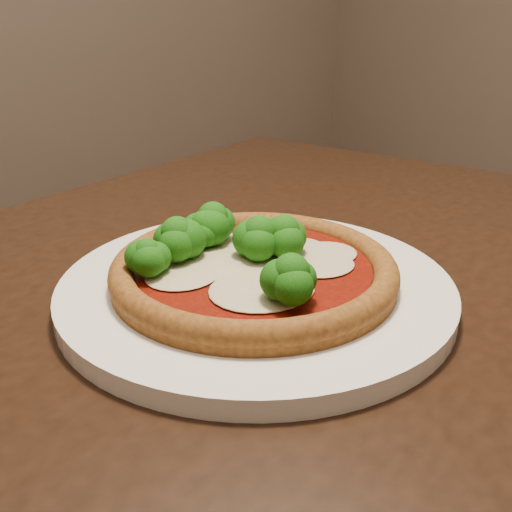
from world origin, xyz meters
TOP-DOWN VIEW (x-y plane):
  - dining_table at (-0.07, -0.19)m, footprint 1.31×1.16m
  - plate at (-0.11, -0.20)m, footprint 0.36×0.36m
  - pizza at (-0.11, -0.20)m, footprint 0.26×0.26m

SIDE VIEW (x-z plane):
  - dining_table at x=-0.07m, z-range 0.27..1.02m
  - plate at x=-0.11m, z-range 0.75..0.77m
  - pizza at x=-0.11m, z-range 0.75..0.82m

